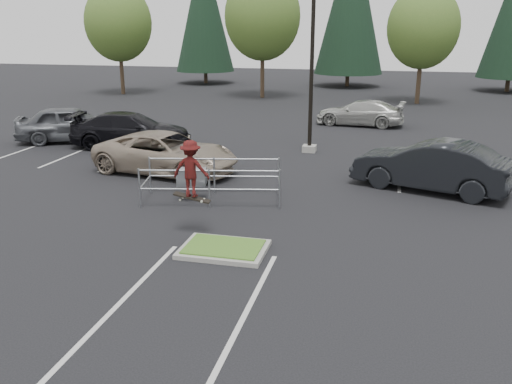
% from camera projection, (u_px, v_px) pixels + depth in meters
% --- Properties ---
extents(ground, '(120.00, 120.00, 0.00)m').
position_uv_depth(ground, '(224.00, 252.00, 14.07)').
color(ground, black).
rests_on(ground, ground).
extents(grass_median, '(2.20, 1.60, 0.16)m').
position_uv_depth(grass_median, '(224.00, 249.00, 14.05)').
color(grass_median, gray).
rests_on(grass_median, ground).
extents(stall_lines, '(22.62, 17.60, 0.01)m').
position_uv_depth(stall_lines, '(236.00, 184.00, 19.97)').
color(stall_lines, beige).
rests_on(stall_lines, ground).
extents(light_pole, '(0.70, 0.60, 10.12)m').
position_uv_depth(light_pole, '(312.00, 50.00, 23.75)').
color(light_pole, gray).
rests_on(light_pole, ground).
extents(decid_a, '(5.44, 5.44, 8.91)m').
position_uv_depth(decid_a, '(119.00, 25.00, 44.34)').
color(decid_a, '#38281C').
rests_on(decid_a, ground).
extents(decid_b, '(5.89, 5.89, 9.64)m').
position_uv_depth(decid_b, '(263.00, 19.00, 41.97)').
color(decid_b, '#38281C').
rests_on(decid_b, ground).
extents(decid_c, '(5.12, 5.12, 8.38)m').
position_uv_depth(decid_c, '(423.00, 30.00, 38.86)').
color(decid_c, '#38281C').
rests_on(decid_c, ground).
extents(conif_a, '(5.72, 5.72, 13.00)m').
position_uv_depth(conif_a, '(204.00, 9.00, 52.24)').
color(conif_a, '#38281C').
rests_on(conif_a, ground).
extents(cart_corral, '(4.77, 2.54, 1.29)m').
position_uv_depth(cart_corral, '(196.00, 177.00, 17.96)').
color(cart_corral, '#93969B').
rests_on(cart_corral, ground).
extents(skateboarder, '(1.03, 0.59, 1.74)m').
position_uv_depth(skateboarder, '(191.00, 169.00, 14.71)').
color(skateboarder, black).
rests_on(skateboarder, ground).
extents(car_l_tan, '(6.13, 3.62, 1.60)m').
position_uv_depth(car_l_tan, '(166.00, 153.00, 21.35)').
color(car_l_tan, gray).
rests_on(car_l_tan, ground).
extents(car_l_black, '(6.01, 3.27, 1.65)m').
position_uv_depth(car_l_black, '(130.00, 130.00, 25.86)').
color(car_l_black, black).
rests_on(car_l_black, ground).
extents(car_l_grey, '(5.63, 4.08, 1.78)m').
position_uv_depth(car_l_grey, '(70.00, 124.00, 27.06)').
color(car_l_grey, '#4C4F54').
rests_on(car_l_grey, ground).
extents(car_r_charc, '(5.71, 3.53, 1.78)m').
position_uv_depth(car_r_charc, '(431.00, 166.00, 19.06)').
color(car_r_charc, black).
rests_on(car_r_charc, ground).
extents(car_far_silver, '(5.22, 2.61, 1.46)m').
position_uv_depth(car_far_silver, '(361.00, 113.00, 31.49)').
color(car_far_silver, '#B2B3AD').
rests_on(car_far_silver, ground).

